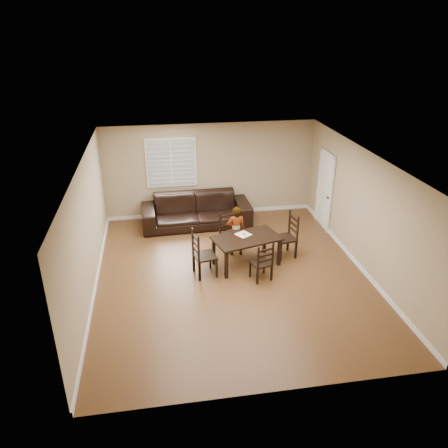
{
  "coord_description": "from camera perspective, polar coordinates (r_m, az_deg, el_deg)",
  "views": [
    {
      "loc": [
        -1.54,
        -8.34,
        5.22
      ],
      "look_at": [
        -0.08,
        0.6,
        1.0
      ],
      "focal_mm": 35.0,
      "sensor_mm": 36.0,
      "label": 1
    }
  ],
  "objects": [
    {
      "name": "ground",
      "position": [
        9.96,
        1.0,
        -6.64
      ],
      "size": [
        7.0,
        7.0,
        0.0
      ],
      "primitive_type": "plane",
      "color": "#57341D",
      "rests_on": "ground"
    },
    {
      "name": "room",
      "position": [
        9.31,
        1.1,
        3.47
      ],
      "size": [
        6.04,
        7.04,
        2.72
      ],
      "color": "tan",
      "rests_on": "ground"
    },
    {
      "name": "dining_table",
      "position": [
        10.07,
        2.97,
        -2.21
      ],
      "size": [
        1.7,
        1.23,
        0.71
      ],
      "rotation": [
        0.0,
        0.0,
        0.27
      ],
      "color": "black",
      "rests_on": "ground"
    },
    {
      "name": "chair_near",
      "position": [
        10.93,
        0.53,
        -0.99
      ],
      "size": [
        0.55,
        0.54,
        0.96
      ],
      "rotation": [
        0.0,
        0.0,
        0.38
      ],
      "color": "black",
      "rests_on": "ground"
    },
    {
      "name": "chair_far",
      "position": [
        9.56,
        5.2,
        -5.31
      ],
      "size": [
        0.5,
        0.48,
        0.92
      ],
      "rotation": [
        0.0,
        0.0,
        3.42
      ],
      "color": "black",
      "rests_on": "ground"
    },
    {
      "name": "chair_left",
      "position": [
        9.7,
        -3.26,
        -4.19
      ],
      "size": [
        0.55,
        0.58,
        1.1
      ],
      "rotation": [
        0.0,
        0.0,
        1.78
      ],
      "color": "black",
      "rests_on": "ground"
    },
    {
      "name": "chair_right",
      "position": [
        10.67,
        8.61,
        -1.61
      ],
      "size": [
        0.53,
        0.56,
        1.09
      ],
      "rotation": [
        0.0,
        0.0,
        -1.41
      ],
      "color": "black",
      "rests_on": "ground"
    },
    {
      "name": "child",
      "position": [
        10.51,
        1.58,
        -0.91
      ],
      "size": [
        0.48,
        0.33,
        1.27
      ],
      "primitive_type": "imported",
      "rotation": [
        0.0,
        0.0,
        3.2
      ],
      "color": "gray",
      "rests_on": "ground"
    },
    {
      "name": "napkin",
      "position": [
        10.17,
        2.54,
        -1.36
      ],
      "size": [
        0.42,
        0.42,
        0.0
      ],
      "primitive_type": "cube",
      "rotation": [
        0.0,
        0.0,
        0.54
      ],
      "color": "beige",
      "rests_on": "dining_table"
    },
    {
      "name": "donut",
      "position": [
        10.17,
        2.63,
        -1.23
      ],
      "size": [
        0.1,
        0.1,
        0.04
      ],
      "color": "#C57D46",
      "rests_on": "napkin"
    },
    {
      "name": "sofa",
      "position": [
        12.17,
        -3.65,
        1.77
      ],
      "size": [
        3.03,
        1.26,
        0.87
      ],
      "primitive_type": "imported",
      "rotation": [
        0.0,
        0.0,
        0.03
      ],
      "color": "black",
      "rests_on": "ground"
    }
  ]
}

